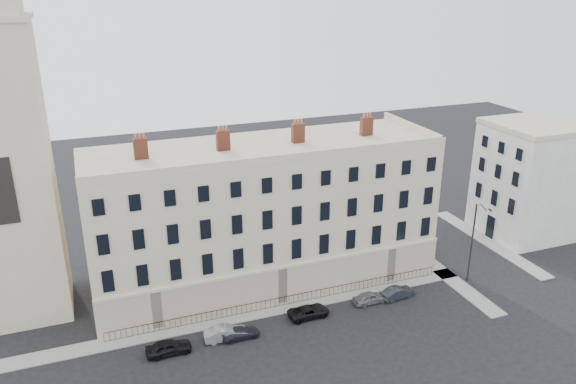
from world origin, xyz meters
The scene contains 14 objects.
ground centered at (0.00, 0.00, 0.00)m, with size 160.00×160.00×0.00m, color black.
terrace centered at (-5.97, 11.97, 7.50)m, with size 36.22×12.22×17.00m.
adjacent_building centered at (29.00, 11.00, 7.00)m, with size 10.00×10.00×14.00m, color beige.
pavement_terrace centered at (-10.00, 5.00, 0.06)m, with size 48.00×2.00×0.12m, color gray.
pavement_east_return centered at (13.00, 8.00, 0.06)m, with size 2.00×24.00×0.12m, color gray.
pavement_adjacent centered at (23.00, 10.00, 0.06)m, with size 2.00×20.00×0.12m, color gray.
railings centered at (-6.00, 5.40, 0.55)m, with size 35.00×0.04×0.96m.
car_a centered at (-18.25, 1.72, 0.68)m, with size 1.61×4.00×1.36m, color black.
car_b centered at (-12.97, 2.01, 0.66)m, with size 1.40×4.01×1.32m, color gray.
car_c centered at (-11.71, 1.75, 0.53)m, with size 1.49×3.66×1.06m, color #1F212A.
car_d centered at (-4.45, 2.71, 0.58)m, with size 1.91×4.15×1.15m, color black.
car_e centered at (2.35, 2.83, 0.61)m, with size 1.44×3.59×1.22m, color slate.
car_f centered at (5.52, 2.65, 0.61)m, with size 1.29×3.71×1.22m, color #21262C.
streetlamp centered at (14.65, 3.03, 5.00)m, with size 0.79×1.88×9.02m.
Camera 1 is at (-23.00, -40.52, 31.07)m, focal length 35.00 mm.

